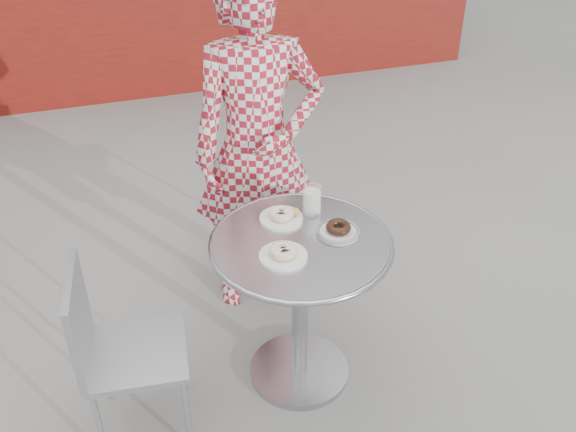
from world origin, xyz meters
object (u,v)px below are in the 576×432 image
object	(u,v)px
plate_far	(282,216)
plate_near	(283,253)
seated_person	(258,149)
milk_cup	(312,201)
bistro_table	(301,277)
chair_far	(249,228)
plate_checker	(338,230)
chair_left	(139,381)

from	to	relation	value
plate_far	plate_near	size ratio (longest dim) A/B	0.97
seated_person	milk_cup	xyz separation A→B (m)	(0.12, -0.46, -0.04)
bistro_table	chair_far	bearing A→B (deg)	89.93
plate_near	plate_checker	world-z (taller)	plate_near
chair_far	plate_far	distance (m)	0.92
plate_far	milk_cup	bearing A→B (deg)	5.67
bistro_table	chair_left	world-z (taller)	chair_left
seated_person	chair_left	bearing A→B (deg)	-131.84
plate_checker	milk_cup	distance (m)	0.20
plate_near	milk_cup	xyz separation A→B (m)	(0.22, 0.28, 0.04)
milk_cup	plate_near	bearing A→B (deg)	-128.67
chair_left	seated_person	size ratio (longest dim) A/B	0.48
plate_near	plate_checker	size ratio (longest dim) A/B	1.06
seated_person	plate_near	size ratio (longest dim) A/B	9.07
plate_far	plate_checker	size ratio (longest dim) A/B	1.03
chair_far	milk_cup	world-z (taller)	milk_cup
plate_checker	chair_far	bearing A→B (deg)	100.65
plate_near	bistro_table	bearing A→B (deg)	38.07
bistro_table	chair_far	distance (m)	0.98
plate_near	chair_left	bearing A→B (deg)	178.47
bistro_table	seated_person	distance (m)	0.72
seated_person	plate_far	xyz separation A→B (m)	(-0.03, -0.48, -0.09)
seated_person	plate_far	bearing A→B (deg)	-88.73
bistro_table	milk_cup	xyz separation A→B (m)	(0.12, 0.20, 0.26)
seated_person	plate_near	bearing A→B (deg)	-93.64
plate_near	plate_checker	distance (m)	0.29
bistro_table	chair_far	xyz separation A→B (m)	(0.00, 0.92, -0.35)
chair_far	seated_person	xyz separation A→B (m)	(-0.00, -0.26, 0.65)
chair_left	plate_checker	world-z (taller)	chair_left
seated_person	milk_cup	world-z (taller)	seated_person
chair_left	milk_cup	distance (m)	1.09
bistro_table	plate_far	size ratio (longest dim) A/B	4.13
bistro_table	milk_cup	world-z (taller)	milk_cup
milk_cup	chair_far	bearing A→B (deg)	99.19
chair_left	milk_cup	world-z (taller)	milk_cup
chair_far	plate_near	xyz separation A→B (m)	(-0.11, -1.00, 0.56)
seated_person	plate_checker	world-z (taller)	seated_person
plate_near	milk_cup	size ratio (longest dim) A/B	1.48
plate_checker	bistro_table	bearing A→B (deg)	-176.94
chair_far	seated_person	size ratio (longest dim) A/B	0.46
bistro_table	plate_far	distance (m)	0.28
seated_person	plate_checker	size ratio (longest dim) A/B	9.62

